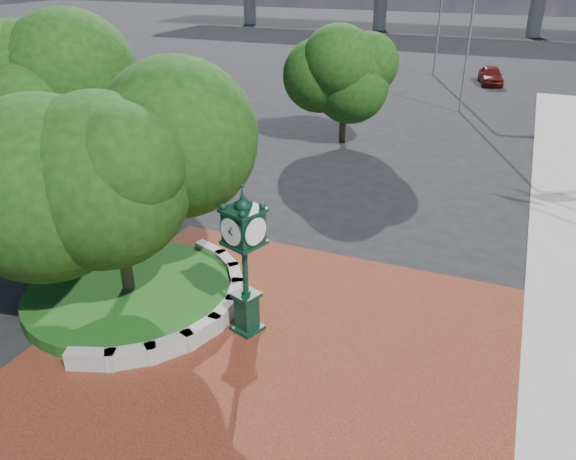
# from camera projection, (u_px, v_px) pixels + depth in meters

# --- Properties ---
(ground) EXTENTS (200.00, 200.00, 0.00)m
(ground) POSITION_uv_depth(u_px,v_px,m) (283.00, 337.00, 15.23)
(ground) COLOR black
(ground) RESTS_ON ground
(plaza) EXTENTS (12.00, 12.00, 0.04)m
(plaza) POSITION_uv_depth(u_px,v_px,m) (268.00, 359.00, 14.39)
(plaza) COLOR maroon
(plaza) RESTS_ON ground
(planter_wall) EXTENTS (2.96, 6.77, 0.54)m
(planter_wall) POSITION_uv_depth(u_px,v_px,m) (196.00, 307.00, 16.04)
(planter_wall) COLOR #9E9B93
(planter_wall) RESTS_ON ground
(grass_bed) EXTENTS (6.10, 6.10, 0.40)m
(grass_bed) POSITION_uv_depth(u_px,v_px,m) (130.00, 293.00, 16.85)
(grass_bed) COLOR #1B4313
(grass_bed) RESTS_ON ground
(tree_planter) EXTENTS (5.20, 5.20, 6.33)m
(tree_planter) POSITION_uv_depth(u_px,v_px,m) (114.00, 184.00, 15.30)
(tree_planter) COLOR #38281C
(tree_planter) RESTS_ON ground
(tree_northwest) EXTENTS (5.60, 5.60, 6.93)m
(tree_northwest) POSITION_uv_depth(u_px,v_px,m) (27.00, 103.00, 22.02)
(tree_northwest) COLOR #38281C
(tree_northwest) RESTS_ON ground
(tree_street) EXTENTS (4.40, 4.40, 5.45)m
(tree_street) POSITION_uv_depth(u_px,v_px,m) (344.00, 82.00, 30.12)
(tree_street) COLOR #38281C
(tree_street) RESTS_ON ground
(post_clock) EXTENTS (1.09, 1.09, 4.27)m
(post_clock) POSITION_uv_depth(u_px,v_px,m) (245.00, 256.00, 14.49)
(post_clock) COLOR black
(post_clock) RESTS_ON ground
(parked_car) EXTENTS (2.46, 4.37, 1.40)m
(parked_car) POSITION_uv_depth(u_px,v_px,m) (491.00, 75.00, 45.03)
(parked_car) COLOR #53100B
(parked_car) RESTS_ON ground
(street_lamp_near) EXTENTS (1.77, 0.72, 8.12)m
(street_lamp_near) POSITION_uv_depth(u_px,v_px,m) (473.00, 37.00, 35.09)
(street_lamp_near) COLOR slate
(street_lamp_near) RESTS_ON ground
(street_lamp_far) EXTENTS (2.31, 0.41, 10.30)m
(street_lamp_far) POSITION_uv_depth(u_px,v_px,m) (445.00, 0.00, 45.90)
(street_lamp_far) COLOR slate
(street_lamp_far) RESTS_ON ground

